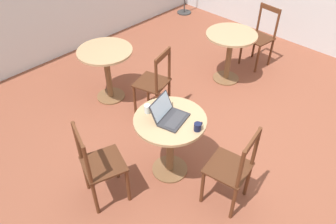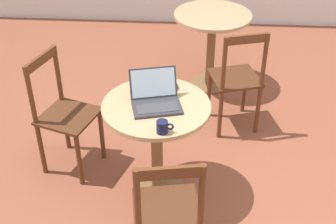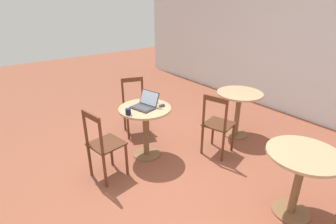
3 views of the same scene
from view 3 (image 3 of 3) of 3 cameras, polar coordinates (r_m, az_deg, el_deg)
name	(u,v)px [view 3 (image 3 of 3)]	position (r m, az deg, el deg)	size (l,w,h in m)	color
ground_plane	(159,175)	(3.55, -2.01, -13.48)	(16.00, 16.00, 0.00)	brown
wall_back	(304,45)	(5.43, 27.54, 12.72)	(9.40, 0.06, 2.70)	silver
cafe_table_near	(145,120)	(3.68, -4.94, -1.71)	(0.72, 0.72, 0.76)	brown
cafe_table_mid	(301,169)	(3.00, 26.98, -10.96)	(0.72, 0.72, 0.76)	brown
cafe_table_far	(239,103)	(4.39, 15.13, 1.84)	(0.72, 0.72, 0.76)	brown
chair_near_front	(104,145)	(3.36, -13.83, -7.06)	(0.44, 0.44, 0.94)	#562D19
chair_near_left	(135,107)	(4.40, -7.23, 1.11)	(0.49, 0.49, 0.94)	#562D19
chair_far_front	(218,125)	(3.81, 10.73, -2.87)	(0.47, 0.47, 0.94)	#562D19
laptop	(145,105)	(3.59, -5.08, 1.62)	(0.37, 0.35, 0.21)	#2D2D33
mouse	(162,105)	(3.63, -1.32, 1.48)	(0.06, 0.10, 0.03)	#2D2D33
mug	(128,112)	(3.40, -8.64, 0.07)	(0.11, 0.07, 0.08)	#141938
drinking_glass	(155,99)	(3.77, -2.80, 2.78)	(0.06, 0.06, 0.09)	silver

